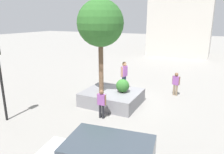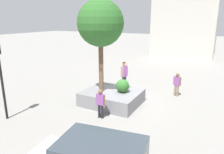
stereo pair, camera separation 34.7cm
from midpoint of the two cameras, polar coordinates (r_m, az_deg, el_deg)
The scene contains 8 objects.
ground_plane at distance 13.24m, azimuth 3.47°, elevation -7.07°, with size 120.00×120.00×0.00m, color gray.
planter_ledge at distance 13.01m, azimuth 0.77°, elevation -5.54°, with size 3.34×2.81×0.81m, color gray.
plaza_tree at distance 12.22m, azimuth -2.30°, elevation 14.22°, with size 2.66×2.66×5.36m.
boxwood_shrub at distance 12.62m, azimuth 3.66°, elevation -2.39°, with size 0.80×0.80×0.80m, color #2D6628.
skateboard at distance 13.07m, azimuth 4.04°, elevation -3.35°, with size 0.27×0.81×0.07m.
skateboarder at distance 12.78m, azimuth 4.12°, elevation 0.92°, with size 0.27×0.57×1.71m.
passerby_with_bag at distance 14.82m, azimuth 17.84°, elevation -1.54°, with size 0.53×0.28×1.60m.
pedestrian_crossing at distance 11.02m, azimuth -2.22°, elevation -6.72°, with size 0.53×0.24×1.58m.
Camera 2 is at (-5.14, 11.08, 5.08)m, focal length 33.77 mm.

